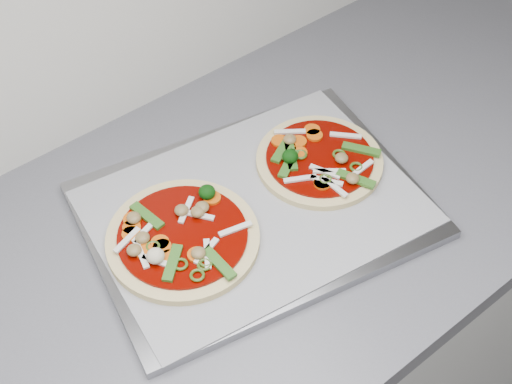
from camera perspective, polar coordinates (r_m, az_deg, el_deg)
base_cabinet at (r=1.42m, az=-0.01°, el=-14.10°), size 3.60×0.60×0.86m
countertop at (r=1.04m, az=-0.02°, el=-2.51°), size 3.60×0.60×0.04m
baking_tray at (r=1.02m, az=-0.12°, el=-1.47°), size 0.52×0.43×0.02m
parchment at (r=1.01m, az=-0.12°, el=-1.16°), size 0.49×0.38×0.00m
pizza_left at (r=0.97m, az=-5.98°, el=-3.62°), size 0.23×0.23×0.04m
pizza_right at (r=1.06m, az=5.02°, el=2.59°), size 0.23×0.23×0.03m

